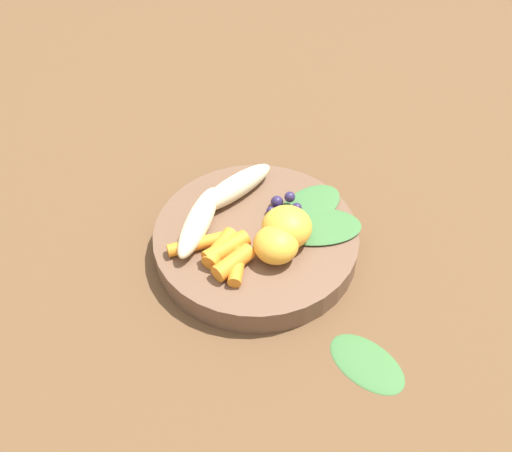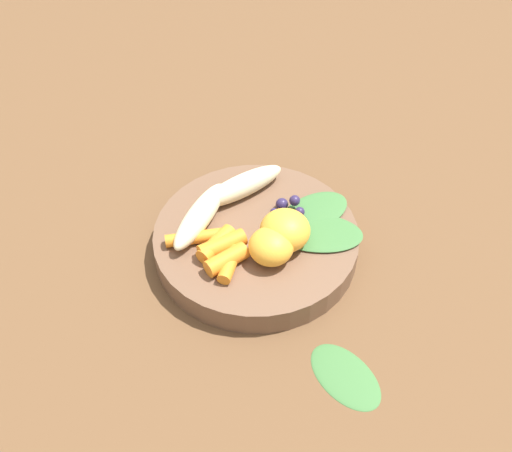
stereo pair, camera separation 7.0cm
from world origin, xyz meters
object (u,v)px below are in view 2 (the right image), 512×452
bowl (256,241)px  orange_segment_near (285,230)px  banana_peeled_left (200,216)px  banana_peeled_right (242,186)px  kale_leaf_stray (345,375)px

bowl → orange_segment_near: (-0.01, 0.04, 0.04)m
banana_peeled_left → orange_segment_near: (-0.04, 0.09, 0.01)m
bowl → orange_segment_near: orange_segment_near is taller
orange_segment_near → bowl: bearing=-79.2°
banana_peeled_left → orange_segment_near: orange_segment_near is taller
bowl → banana_peeled_right: banana_peeled_right is taller
banana_peeled_left → orange_segment_near: size_ratio=2.02×
bowl → orange_segment_near: size_ratio=4.21×
banana_peeled_left → banana_peeled_right: (-0.07, 0.01, 0.00)m
banana_peeled_left → banana_peeled_right: size_ratio=1.00×
orange_segment_near → kale_leaf_stray: size_ratio=0.65×
banana_peeled_right → orange_segment_near: 0.09m
bowl → orange_segment_near: bearing=100.8°
bowl → banana_peeled_left: bearing=-62.3°
bowl → banana_peeled_left: 0.07m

